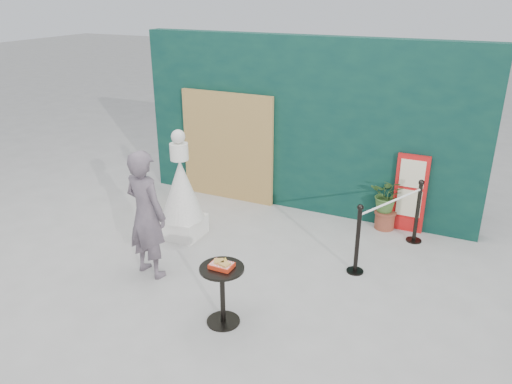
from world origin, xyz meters
The scene contains 10 objects.
ground centered at (0.00, 0.00, 0.00)m, with size 60.00×60.00×0.00m, color #ADAAA5.
back_wall centered at (0.00, 3.15, 1.50)m, with size 6.00×0.30×3.00m, color #092A27.
bamboo_fence centered at (-1.40, 2.94, 1.00)m, with size 1.80×0.08×2.00m, color tan.
woman centered at (-1.10, 0.09, 0.90)m, with size 0.65×0.43×1.80m, color #685964.
menu_board centered at (1.90, 2.95, 0.65)m, with size 0.50×0.07×1.30m.
statue centered at (-1.31, 1.25, 0.72)m, with size 0.68×0.68×1.75m.
cafe_table centered at (0.35, -0.47, 0.50)m, with size 0.52×0.52×0.75m.
food_basket centered at (0.35, -0.46, 0.79)m, with size 0.26×0.19×0.11m.
planter centered at (1.56, 2.88, 0.52)m, with size 0.53×0.46×0.89m.
stanchion_barrier centered at (1.78, 1.97, 0.49)m, with size 0.84×1.54×1.03m.
Camera 1 is at (2.81, -4.75, 3.71)m, focal length 35.00 mm.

